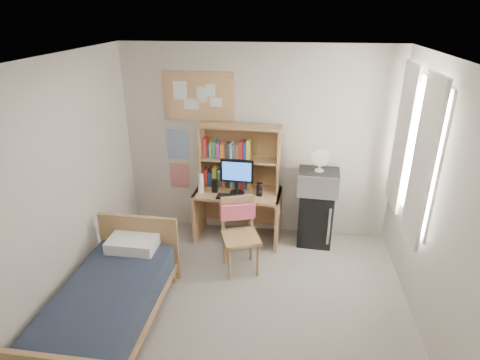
# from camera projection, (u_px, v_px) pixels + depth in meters

# --- Properties ---
(floor) EXTENTS (3.60, 4.20, 0.02)m
(floor) POSITION_uv_depth(u_px,v_px,m) (237.00, 334.00, 4.00)
(floor) COLOR gray
(floor) RESTS_ON ground
(ceiling) EXTENTS (3.60, 4.20, 0.02)m
(ceiling) POSITION_uv_depth(u_px,v_px,m) (237.00, 65.00, 2.97)
(ceiling) COLOR white
(ceiling) RESTS_ON wall_back
(wall_back) EXTENTS (3.60, 0.04, 2.60)m
(wall_back) POSITION_uv_depth(u_px,v_px,m) (257.00, 144.00, 5.39)
(wall_back) COLOR beige
(wall_back) RESTS_ON floor
(wall_left) EXTENTS (0.04, 4.20, 2.60)m
(wall_left) POSITION_uv_depth(u_px,v_px,m) (43.00, 207.00, 3.69)
(wall_left) COLOR beige
(wall_left) RESTS_ON floor
(wall_right) EXTENTS (0.04, 4.20, 2.60)m
(wall_right) POSITION_uv_depth(u_px,v_px,m) (455.00, 232.00, 3.28)
(wall_right) COLOR beige
(wall_right) RESTS_ON floor
(window_unit) EXTENTS (0.10, 1.40, 1.70)m
(window_unit) POSITION_uv_depth(u_px,v_px,m) (415.00, 150.00, 4.26)
(window_unit) COLOR white
(window_unit) RESTS_ON wall_right
(curtain_left) EXTENTS (0.04, 0.55, 1.70)m
(curtain_left) POSITION_uv_depth(u_px,v_px,m) (423.00, 163.00, 3.90)
(curtain_left) COLOR white
(curtain_left) RESTS_ON wall_right
(curtain_right) EXTENTS (0.04, 0.55, 1.70)m
(curtain_right) POSITION_uv_depth(u_px,v_px,m) (402.00, 138.00, 4.63)
(curtain_right) COLOR white
(curtain_right) RESTS_ON wall_right
(bulletin_board) EXTENTS (0.94, 0.03, 0.64)m
(bulletin_board) POSITION_uv_depth(u_px,v_px,m) (198.00, 97.00, 5.22)
(bulletin_board) COLOR tan
(bulletin_board) RESTS_ON wall_back
(poster_wave) EXTENTS (0.30, 0.01, 0.42)m
(poster_wave) POSITION_uv_depth(u_px,v_px,m) (178.00, 144.00, 5.53)
(poster_wave) COLOR #2951A6
(poster_wave) RESTS_ON wall_back
(poster_japan) EXTENTS (0.28, 0.01, 0.36)m
(poster_japan) POSITION_uv_depth(u_px,v_px,m) (180.00, 176.00, 5.72)
(poster_japan) COLOR red
(poster_japan) RESTS_ON wall_back
(desk) EXTENTS (1.18, 0.64, 0.72)m
(desk) POSITION_uv_depth(u_px,v_px,m) (238.00, 215.00, 5.52)
(desk) COLOR tan
(desk) RESTS_ON floor
(desk_chair) EXTENTS (0.59, 0.59, 0.93)m
(desk_chair) POSITION_uv_depth(u_px,v_px,m) (241.00, 237.00, 4.80)
(desk_chair) COLOR #AA8250
(desk_chair) RESTS_ON floor
(mini_fridge) EXTENTS (0.47, 0.47, 0.76)m
(mini_fridge) POSITION_uv_depth(u_px,v_px,m) (315.00, 217.00, 5.43)
(mini_fridge) COLOR black
(mini_fridge) RESTS_ON floor
(bed) EXTENTS (0.93, 1.81, 0.49)m
(bed) POSITION_uv_depth(u_px,v_px,m) (107.00, 311.00, 3.94)
(bed) COLOR #1A2130
(bed) RESTS_ON floor
(hutch) EXTENTS (1.09, 0.34, 0.88)m
(hutch) POSITION_uv_depth(u_px,v_px,m) (240.00, 157.00, 5.33)
(hutch) COLOR tan
(hutch) RESTS_ON desk
(monitor) EXTENTS (0.44, 0.06, 0.46)m
(monitor) POSITION_uv_depth(u_px,v_px,m) (237.00, 178.00, 5.23)
(monitor) COLOR black
(monitor) RESTS_ON desk
(keyboard) EXTENTS (0.49, 0.18, 0.02)m
(keyboard) POSITION_uv_depth(u_px,v_px,m) (235.00, 197.00, 5.19)
(keyboard) COLOR black
(keyboard) RESTS_ON desk
(speaker_left) EXTENTS (0.08, 0.08, 0.17)m
(speaker_left) POSITION_uv_depth(u_px,v_px,m) (215.00, 186.00, 5.33)
(speaker_left) COLOR black
(speaker_left) RESTS_ON desk
(speaker_right) EXTENTS (0.08, 0.08, 0.17)m
(speaker_right) POSITION_uv_depth(u_px,v_px,m) (259.00, 189.00, 5.23)
(speaker_right) COLOR black
(speaker_right) RESTS_ON desk
(water_bottle) EXTENTS (0.08, 0.08, 0.26)m
(water_bottle) POSITION_uv_depth(u_px,v_px,m) (201.00, 183.00, 5.31)
(water_bottle) COLOR white
(water_bottle) RESTS_ON desk
(hoodie) EXTENTS (0.44, 0.26, 0.20)m
(hoodie) POSITION_uv_depth(u_px,v_px,m) (237.00, 210.00, 4.88)
(hoodie) COLOR #D75268
(hoodie) RESTS_ON desk_chair
(microwave) EXTENTS (0.54, 0.43, 0.30)m
(microwave) POSITION_uv_depth(u_px,v_px,m) (318.00, 182.00, 5.20)
(microwave) COLOR silver
(microwave) RESTS_ON mini_fridge
(desk_fan) EXTENTS (0.24, 0.24, 0.29)m
(desk_fan) POSITION_uv_depth(u_px,v_px,m) (320.00, 161.00, 5.09)
(desk_fan) COLOR white
(desk_fan) RESTS_ON microwave
(pillow) EXTENTS (0.54, 0.39, 0.13)m
(pillow) POSITION_uv_depth(u_px,v_px,m) (133.00, 243.00, 4.50)
(pillow) COLOR white
(pillow) RESTS_ON bed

